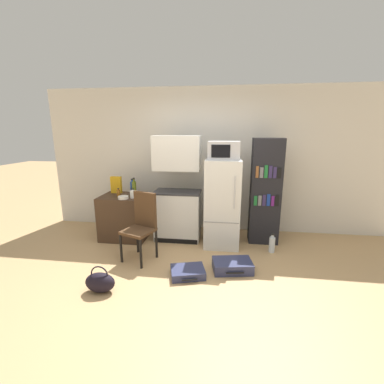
{
  "coord_description": "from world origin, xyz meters",
  "views": [
    {
      "loc": [
        0.42,
        -2.84,
        1.88
      ],
      "look_at": [
        -0.07,
        0.85,
        0.99
      ],
      "focal_mm": 24.0,
      "sensor_mm": 36.0,
      "label": 1
    }
  ],
  "objects": [
    {
      "name": "handbag",
      "position": [
        -1.02,
        -0.29,
        0.12
      ],
      "size": [
        0.36,
        0.2,
        0.33
      ],
      "color": "black",
      "rests_on": "ground_plane"
    },
    {
      "name": "bottle_amber_beer",
      "position": [
        -1.38,
        1.2,
        0.84
      ],
      "size": [
        0.06,
        0.06,
        0.15
      ],
      "color": "brown",
      "rests_on": "side_table"
    },
    {
      "name": "chair",
      "position": [
        -0.78,
        0.62,
        0.58
      ],
      "size": [
        0.52,
        0.52,
        1.0
      ],
      "rotation": [
        0.0,
        0.0,
        -0.36
      ],
      "color": "black",
      "rests_on": "ground_plane"
    },
    {
      "name": "bottle_milk_white",
      "position": [
        -1.12,
        1.17,
        0.84
      ],
      "size": [
        0.09,
        0.09,
        0.16
      ],
      "color": "white",
      "rests_on": "side_table"
    },
    {
      "name": "bottle_blue_soda",
      "position": [
        -1.25,
        1.51,
        0.89
      ],
      "size": [
        0.08,
        0.08,
        0.26
      ],
      "color": "#1E47A3",
      "rests_on": "side_table"
    },
    {
      "name": "bowl",
      "position": [
        -1.25,
        1.09,
        0.8
      ],
      "size": [
        0.17,
        0.17,
        0.05
      ],
      "color": "silver",
      "rests_on": "side_table"
    },
    {
      "name": "wall_back",
      "position": [
        0.2,
        2.0,
        1.32
      ],
      "size": [
        6.4,
        0.1,
        2.65
      ],
      "color": "silver",
      "rests_on": "ground_plane"
    },
    {
      "name": "kitchen_hutch",
      "position": [
        -0.39,
        1.38,
        0.82
      ],
      "size": [
        0.79,
        0.46,
        1.8
      ],
      "color": "silver",
      "rests_on": "ground_plane"
    },
    {
      "name": "refrigerator",
      "position": [
        0.38,
        1.27,
        0.72
      ],
      "size": [
        0.57,
        0.68,
        1.44
      ],
      "color": "silver",
      "rests_on": "ground_plane"
    },
    {
      "name": "water_bottle_front",
      "position": [
        1.18,
        1.04,
        0.13
      ],
      "size": [
        0.09,
        0.09,
        0.32
      ],
      "color": "silver",
      "rests_on": "ground_plane"
    },
    {
      "name": "ground_plane",
      "position": [
        0.0,
        0.0,
        0.0
      ],
      "size": [
        24.0,
        24.0,
        0.0
      ],
      "primitive_type": "plane",
      "color": "tan"
    },
    {
      "name": "side_table",
      "position": [
        -1.34,
        1.3,
        0.39
      ],
      "size": [
        0.78,
        0.61,
        0.78
      ],
      "color": "#422D1E",
      "rests_on": "ground_plane"
    },
    {
      "name": "bookshelf",
      "position": [
        1.09,
        1.45,
        0.88
      ],
      "size": [
        0.49,
        0.32,
        1.77
      ],
      "color": "black",
      "rests_on": "ground_plane"
    },
    {
      "name": "cereal_box",
      "position": [
        -1.54,
        1.48,
        0.93
      ],
      "size": [
        0.19,
        0.07,
        0.3
      ],
      "color": "gold",
      "rests_on": "side_table"
    },
    {
      "name": "suitcase_large_flat",
      "position": [
        -0.04,
        0.18,
        0.05
      ],
      "size": [
        0.51,
        0.43,
        0.1
      ],
      "rotation": [
        0.0,
        0.0,
        0.27
      ],
      "color": "navy",
      "rests_on": "ground_plane"
    },
    {
      "name": "microwave",
      "position": [
        0.38,
        1.27,
        1.58
      ],
      "size": [
        0.49,
        0.43,
        0.28
      ],
      "color": "#B7B7BC",
      "rests_on": "refrigerator"
    },
    {
      "name": "suitcase_small_flat",
      "position": [
        0.55,
        0.39,
        0.07
      ],
      "size": [
        0.58,
        0.43,
        0.14
      ],
      "rotation": [
        0.0,
        0.0,
        0.18
      ],
      "color": "navy",
      "rests_on": "ground_plane"
    },
    {
      "name": "bottle_olive_oil",
      "position": [
        -1.16,
        1.35,
        0.91
      ],
      "size": [
        0.07,
        0.07,
        0.31
      ],
      "color": "#566619",
      "rests_on": "side_table"
    }
  ]
}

